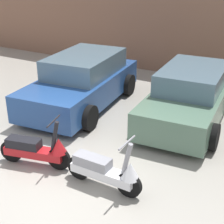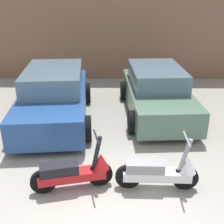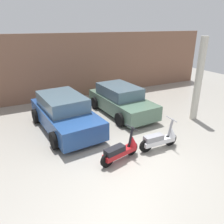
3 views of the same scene
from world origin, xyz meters
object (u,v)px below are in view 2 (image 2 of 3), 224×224
Objects in this scene: scooter_front_left at (76,171)px; car_rear_center at (156,92)px; car_rear_left at (54,96)px; scooter_front_right at (161,171)px.

car_rear_center reaches higher than scooter_front_left.
car_rear_left is (-1.00, 3.11, 0.30)m from scooter_front_left.
car_rear_center is at bearing 85.23° from scooter_front_right.
scooter_front_right is 4.02m from car_rear_left.
scooter_front_right is at bearing -9.53° from car_rear_center.
scooter_front_left is at bearing -31.93° from car_rear_center.
scooter_front_right reaches higher than scooter_front_left.
car_rear_center is (2.94, 0.48, -0.03)m from car_rear_left.
car_rear_left is 1.06× the size of car_rear_center.
car_rear_center reaches higher than scooter_front_right.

